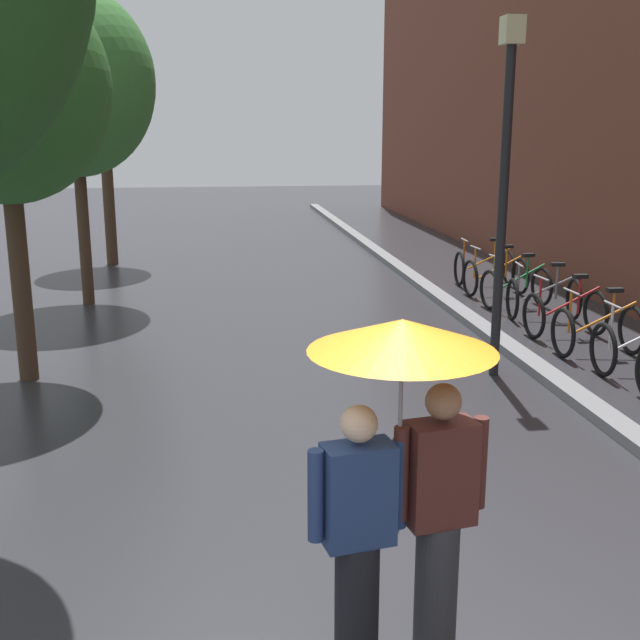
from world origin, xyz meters
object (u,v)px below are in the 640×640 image
at_px(street_tree_1, 3,88).
at_px(parked_bicycle_4, 565,313).
at_px(couple_under_umbrella, 401,446).
at_px(parked_bicycle_3, 598,330).
at_px(street_tree_2, 73,83).
at_px(parked_bicycle_5, 543,298).
at_px(street_lamp_post, 504,174).
at_px(parked_bicycle_6, 516,287).
at_px(parked_bicycle_8, 484,267).
at_px(street_tree_3, 101,80).
at_px(parked_bicycle_7, 496,276).

height_order(street_tree_1, parked_bicycle_4, street_tree_1).
xyz_separation_m(street_tree_1, couple_under_umbrella, (3.37, -5.84, -2.19)).
relative_size(street_tree_1, parked_bicycle_3, 4.53).
distance_m(street_tree_2, parked_bicycle_4, 8.95).
xyz_separation_m(parked_bicycle_5, street_lamp_post, (-1.85, -2.74, 2.17)).
height_order(parked_bicycle_6, parked_bicycle_8, same).
xyz_separation_m(parked_bicycle_6, couple_under_umbrella, (-4.28, -8.89, 0.97)).
bearing_deg(parked_bicycle_4, parked_bicycle_3, -90.26).
height_order(street_tree_2, street_lamp_post, street_tree_2).
bearing_deg(parked_bicycle_3, parked_bicycle_4, 89.74).
xyz_separation_m(street_tree_2, parked_bicycle_5, (7.64, -2.31, -3.47)).
relative_size(street_tree_3, street_lamp_post, 1.31).
xyz_separation_m(street_tree_2, parked_bicycle_6, (7.54, -1.37, -3.47)).
bearing_deg(parked_bicycle_6, parked_bicycle_4, -90.70).
relative_size(parked_bicycle_3, parked_bicycle_4, 0.97).
bearing_deg(parked_bicycle_4, street_tree_2, 155.73).
bearing_deg(parked_bicycle_3, street_lamp_post, -160.08).
bearing_deg(street_tree_2, parked_bicycle_8, 4.85).
distance_m(parked_bicycle_4, street_lamp_post, 3.23).
bearing_deg(parked_bicycle_5, street_tree_2, 163.19).
xyz_separation_m(street_tree_1, street_tree_2, (0.10, 4.42, 0.31)).
relative_size(street_tree_3, parked_bicycle_3, 5.25).
xyz_separation_m(street_tree_3, parked_bicycle_6, (7.61, -5.64, -3.76)).
bearing_deg(parked_bicycle_4, parked_bicycle_7, 89.35).
relative_size(street_tree_1, parked_bicycle_8, 4.42).
bearing_deg(parked_bicycle_5, couple_under_umbrella, -118.83).
distance_m(parked_bicycle_3, street_lamp_post, 2.84).
bearing_deg(street_tree_2, street_tree_1, -91.29).
distance_m(street_tree_3, parked_bicycle_4, 11.42).
bearing_deg(parked_bicycle_3, parked_bicycle_7, 89.45).
xyz_separation_m(street_tree_2, parked_bicycle_7, (7.55, -0.32, -3.47)).
distance_m(street_tree_3, parked_bicycle_5, 10.81).
bearing_deg(street_tree_3, parked_bicycle_5, -40.49).
height_order(parked_bicycle_4, parked_bicycle_6, same).
distance_m(parked_bicycle_5, parked_bicycle_7, 1.99).
relative_size(parked_bicycle_5, street_lamp_post, 0.27).
xyz_separation_m(street_tree_1, parked_bicycle_8, (7.78, 5.07, -3.16)).
xyz_separation_m(parked_bicycle_5, parked_bicycle_6, (-0.10, 0.94, 0.00)).
bearing_deg(couple_under_umbrella, parked_bicycle_5, 61.17).
height_order(street_tree_1, street_lamp_post, street_tree_1).
bearing_deg(couple_under_umbrella, parked_bicycle_7, 66.65).
relative_size(street_tree_1, street_tree_2, 0.90).
relative_size(parked_bicycle_3, parked_bicycle_8, 0.98).
bearing_deg(street_tree_2, couple_under_umbrella, -72.34).
bearing_deg(parked_bicycle_5, street_tree_3, 139.51).
height_order(street_tree_2, street_tree_3, street_tree_3).
xyz_separation_m(street_tree_2, street_lamp_post, (5.80, -5.05, -1.30)).
bearing_deg(parked_bicycle_5, parked_bicycle_7, 92.51).
relative_size(parked_bicycle_4, couple_under_umbrella, 0.54).
relative_size(street_tree_3, parked_bicycle_4, 5.10).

